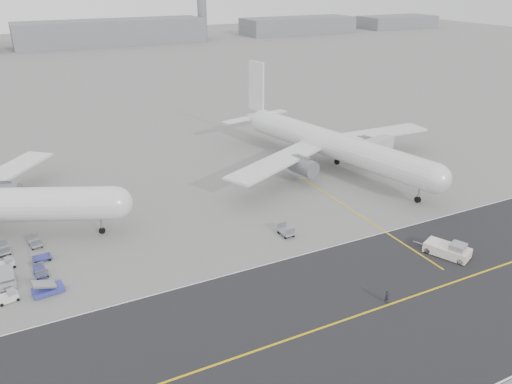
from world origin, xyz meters
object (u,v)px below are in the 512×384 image
control_tower (202,12)px  jet_bridge (367,149)px  pushback_tug (448,250)px  ground_crew_a (387,297)px  airliner_b (329,143)px

control_tower → jet_bridge: 247.51m
pushback_tug → jet_bridge: bearing=47.0°
jet_bridge → ground_crew_a: jet_bridge is taller
control_tower → airliner_b: bearing=-104.6°
airliner_b → jet_bridge: size_ratio=3.48×
airliner_b → pushback_tug: airliner_b is taller
airliner_b → pushback_tug: 39.84m
jet_bridge → ground_crew_a: (-28.71, -41.19, -3.35)m
jet_bridge → airliner_b: bearing=146.3°
control_tower → ground_crew_a: control_tower is taller
pushback_tug → ground_crew_a: 16.97m
jet_bridge → ground_crew_a: 50.32m
jet_bridge → control_tower: bearing=65.8°
airliner_b → ground_crew_a: (-20.78, -44.41, -4.84)m
control_tower → airliner_b: size_ratio=0.54×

